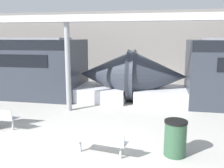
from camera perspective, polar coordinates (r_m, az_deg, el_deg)
ground_plane at (r=7.08m, az=-8.35°, el=-16.66°), size 60.00×60.00×0.00m
station_wall at (r=17.66m, az=4.19°, el=8.30°), size 56.00×0.20×5.00m
bench_near at (r=6.99m, az=-3.04°, el=-12.64°), size 1.57×0.67×0.77m
trash_bin at (r=7.23m, az=14.27°, el=-11.87°), size 0.63×0.63×1.00m
support_column_near at (r=11.01m, az=-10.04°, el=3.70°), size 0.23×0.23×3.85m
canopy_beam at (r=10.95m, az=-10.41°, el=14.48°), size 28.00×0.60×0.28m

